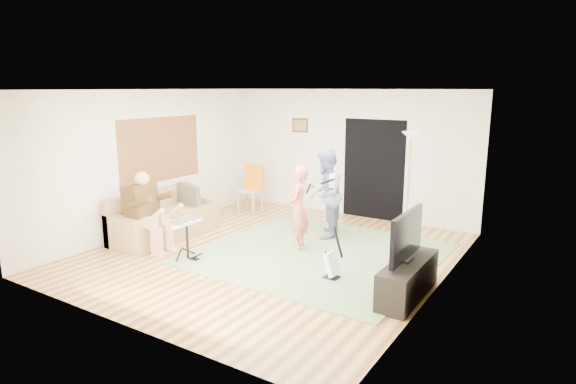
{
  "coord_description": "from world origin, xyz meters",
  "views": [
    {
      "loc": [
        4.36,
        -6.35,
        2.74
      ],
      "look_at": [
        0.13,
        0.3,
        1.02
      ],
      "focal_mm": 30.0,
      "sensor_mm": 36.0,
      "label": 1
    }
  ],
  "objects_px": {
    "drum_kit": "(187,242)",
    "tv_cabinet": "(408,279)",
    "sofa": "(161,222)",
    "singer": "(298,208)",
    "torchiere_lamp": "(409,167)",
    "television": "(407,235)",
    "guitarist": "(325,194)",
    "guitar_spare": "(332,264)",
    "dining_chair": "(251,195)"
  },
  "relations": [
    {
      "from": "dining_chair",
      "to": "tv_cabinet",
      "type": "bearing_deg",
      "value": -35.99
    },
    {
      "from": "drum_kit",
      "to": "singer",
      "type": "relative_size",
      "value": 0.45
    },
    {
      "from": "guitarist",
      "to": "dining_chair",
      "type": "height_order",
      "value": "guitarist"
    },
    {
      "from": "singer",
      "to": "tv_cabinet",
      "type": "xyz_separation_m",
      "value": [
        2.25,
        -0.9,
        -0.48
      ]
    },
    {
      "from": "singer",
      "to": "guitar_spare",
      "type": "xyz_separation_m",
      "value": [
        1.11,
        -0.87,
        -0.5
      ]
    },
    {
      "from": "guitar_spare",
      "to": "tv_cabinet",
      "type": "distance_m",
      "value": 1.13
    },
    {
      "from": "torchiere_lamp",
      "to": "television",
      "type": "relative_size",
      "value": 1.85
    },
    {
      "from": "sofa",
      "to": "television",
      "type": "height_order",
      "value": "television"
    },
    {
      "from": "tv_cabinet",
      "to": "sofa",
      "type": "bearing_deg",
      "value": 178.14
    },
    {
      "from": "sofa",
      "to": "guitar_spare",
      "type": "relative_size",
      "value": 2.61
    },
    {
      "from": "singer",
      "to": "torchiere_lamp",
      "type": "bearing_deg",
      "value": 116.37
    },
    {
      "from": "drum_kit",
      "to": "television",
      "type": "distance_m",
      "value": 3.53
    },
    {
      "from": "guitar_spare",
      "to": "drum_kit",
      "type": "bearing_deg",
      "value": -167.71
    },
    {
      "from": "guitar_spare",
      "to": "television",
      "type": "xyz_separation_m",
      "value": [
        1.08,
        -0.02,
        0.62
      ]
    },
    {
      "from": "television",
      "to": "drum_kit",
      "type": "bearing_deg",
      "value": -171.84
    },
    {
      "from": "singer",
      "to": "sofa",
      "type": "bearing_deg",
      "value": -94.16
    },
    {
      "from": "drum_kit",
      "to": "dining_chair",
      "type": "bearing_deg",
      "value": 107.72
    },
    {
      "from": "tv_cabinet",
      "to": "guitarist",
      "type": "bearing_deg",
      "value": 141.41
    },
    {
      "from": "dining_chair",
      "to": "drum_kit",
      "type": "bearing_deg",
      "value": -78.72
    },
    {
      "from": "guitar_spare",
      "to": "tv_cabinet",
      "type": "xyz_separation_m",
      "value": [
        1.13,
        -0.02,
        0.02
      ]
    },
    {
      "from": "singer",
      "to": "tv_cabinet",
      "type": "distance_m",
      "value": 2.47
    },
    {
      "from": "singer",
      "to": "guitarist",
      "type": "height_order",
      "value": "guitarist"
    },
    {
      "from": "sofa",
      "to": "guitarist",
      "type": "bearing_deg",
      "value": 30.98
    },
    {
      "from": "sofa",
      "to": "singer",
      "type": "relative_size",
      "value": 1.42
    },
    {
      "from": "torchiere_lamp",
      "to": "dining_chair",
      "type": "height_order",
      "value": "torchiere_lamp"
    },
    {
      "from": "television",
      "to": "guitarist",
      "type": "bearing_deg",
      "value": 140.76
    },
    {
      "from": "drum_kit",
      "to": "dining_chair",
      "type": "height_order",
      "value": "dining_chair"
    },
    {
      "from": "drum_kit",
      "to": "tv_cabinet",
      "type": "bearing_deg",
      "value": 8.04
    },
    {
      "from": "drum_kit",
      "to": "guitar_spare",
      "type": "relative_size",
      "value": 0.83
    },
    {
      "from": "sofa",
      "to": "tv_cabinet",
      "type": "height_order",
      "value": "sofa"
    },
    {
      "from": "dining_chair",
      "to": "tv_cabinet",
      "type": "relative_size",
      "value": 0.75
    },
    {
      "from": "dining_chair",
      "to": "tv_cabinet",
      "type": "height_order",
      "value": "dining_chair"
    },
    {
      "from": "singer",
      "to": "tv_cabinet",
      "type": "height_order",
      "value": "singer"
    },
    {
      "from": "guitar_spare",
      "to": "dining_chair",
      "type": "xyz_separation_m",
      "value": [
        -3.34,
        2.51,
        0.15
      ]
    },
    {
      "from": "sofa",
      "to": "guitar_spare",
      "type": "xyz_separation_m",
      "value": [
        3.66,
        -0.13,
        -0.05
      ]
    },
    {
      "from": "guitarist",
      "to": "television",
      "type": "distance_m",
      "value": 2.74
    },
    {
      "from": "guitar_spare",
      "to": "torchiere_lamp",
      "type": "distance_m",
      "value": 2.63
    },
    {
      "from": "singer",
      "to": "dining_chair",
      "type": "relative_size",
      "value": 1.38
    },
    {
      "from": "guitar_spare",
      "to": "dining_chair",
      "type": "distance_m",
      "value": 4.18
    },
    {
      "from": "singer",
      "to": "torchiere_lamp",
      "type": "relative_size",
      "value": 0.74
    },
    {
      "from": "television",
      "to": "guitar_spare",
      "type": "bearing_deg",
      "value": 178.87
    },
    {
      "from": "drum_kit",
      "to": "tv_cabinet",
      "type": "height_order",
      "value": "drum_kit"
    },
    {
      "from": "guitar_spare",
      "to": "torchiere_lamp",
      "type": "height_order",
      "value": "torchiere_lamp"
    },
    {
      "from": "sofa",
      "to": "singer",
      "type": "height_order",
      "value": "singer"
    },
    {
      "from": "television",
      "to": "torchiere_lamp",
      "type": "bearing_deg",
      "value": 108.49
    },
    {
      "from": "television",
      "to": "tv_cabinet",
      "type": "bearing_deg",
      "value": -0.0
    },
    {
      "from": "tv_cabinet",
      "to": "television",
      "type": "xyz_separation_m",
      "value": [
        -0.05,
        0.0,
        0.6
      ]
    },
    {
      "from": "torchiere_lamp",
      "to": "tv_cabinet",
      "type": "relative_size",
      "value": 1.41
    },
    {
      "from": "guitar_spare",
      "to": "dining_chair",
      "type": "relative_size",
      "value": 0.75
    },
    {
      "from": "guitarist",
      "to": "dining_chair",
      "type": "bearing_deg",
      "value": -127.96
    }
  ]
}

